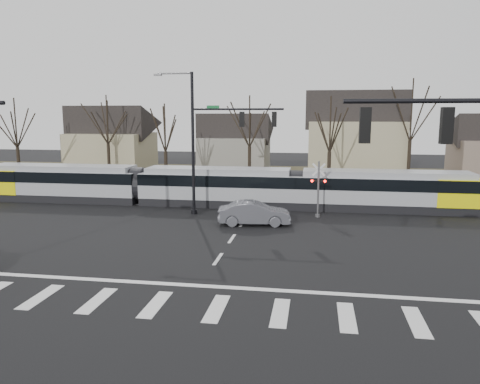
# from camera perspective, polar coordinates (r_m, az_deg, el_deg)

# --- Properties ---
(ground) EXTENTS (140.00, 140.00, 0.00)m
(ground) POSITION_cam_1_polar(r_m,az_deg,el_deg) (22.05, -3.78, -9.71)
(ground) COLOR black
(grass_verge) EXTENTS (140.00, 28.00, 0.01)m
(grass_verge) POSITION_cam_1_polar(r_m,az_deg,el_deg) (53.00, 3.96, 1.55)
(grass_verge) COLOR #38331E
(grass_verge) RESTS_ON ground
(crosswalk) EXTENTS (27.00, 2.60, 0.01)m
(crosswalk) POSITION_cam_1_polar(r_m,az_deg,el_deg) (18.43, -6.63, -13.67)
(crosswalk) COLOR silver
(crosswalk) RESTS_ON ground
(stop_line) EXTENTS (28.00, 0.35, 0.01)m
(stop_line) POSITION_cam_1_polar(r_m,az_deg,el_deg) (20.40, -4.93, -11.31)
(stop_line) COLOR silver
(stop_line) RESTS_ON ground
(lane_dashes) EXTENTS (0.18, 30.00, 0.01)m
(lane_dashes) POSITION_cam_1_polar(r_m,az_deg,el_deg) (37.31, 1.71, -1.75)
(lane_dashes) COLOR silver
(lane_dashes) RESTS_ON ground
(rail_pair) EXTENTS (90.00, 1.52, 0.06)m
(rail_pair) POSITION_cam_1_polar(r_m,az_deg,el_deg) (37.11, 1.67, -1.77)
(rail_pair) COLOR #59595E
(rail_pair) RESTS_ON ground
(tram) EXTENTS (39.91, 2.96, 3.03)m
(tram) POSITION_cam_1_polar(r_m,az_deg,el_deg) (37.54, -2.95, 0.86)
(tram) COLOR gray
(tram) RESTS_ON ground
(sedan) EXTENTS (2.83, 5.15, 1.56)m
(sedan) POSITION_cam_1_polar(r_m,az_deg,el_deg) (30.95, 1.75, -2.60)
(sedan) COLOR #55555D
(sedan) RESTS_ON ground
(signal_pole_far) EXTENTS (9.28, 0.44, 10.20)m
(signal_pole_far) POSITION_cam_1_polar(r_m,az_deg,el_deg) (33.60, -3.13, 6.80)
(signal_pole_far) COLOR black
(signal_pole_far) RESTS_ON ground
(rail_crossing_signal) EXTENTS (1.08, 0.36, 4.00)m
(rail_crossing_signal) POSITION_cam_1_polar(r_m,az_deg,el_deg) (33.52, 9.51, 0.12)
(rail_crossing_signal) COLOR #59595B
(rail_crossing_signal) RESTS_ON ground
(tree_row) EXTENTS (59.20, 7.20, 10.00)m
(tree_row) POSITION_cam_1_polar(r_m,az_deg,el_deg) (46.43, 5.82, 6.61)
(tree_row) COLOR black
(tree_row) RESTS_ON ground
(house_a) EXTENTS (9.72, 8.64, 8.60)m
(house_a) POSITION_cam_1_polar(r_m,az_deg,el_deg) (59.72, -15.41, 6.42)
(house_a) COLOR gray
(house_a) RESTS_ON ground
(house_b) EXTENTS (8.64, 7.56, 7.65)m
(house_b) POSITION_cam_1_polar(r_m,az_deg,el_deg) (57.22, -0.64, 6.14)
(house_b) COLOR slate
(house_b) RESTS_ON ground
(house_c) EXTENTS (10.80, 8.64, 10.10)m
(house_c) POSITION_cam_1_polar(r_m,az_deg,el_deg) (53.51, 13.84, 7.00)
(house_c) COLOR gray
(house_c) RESTS_ON ground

